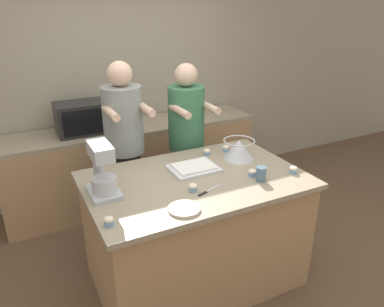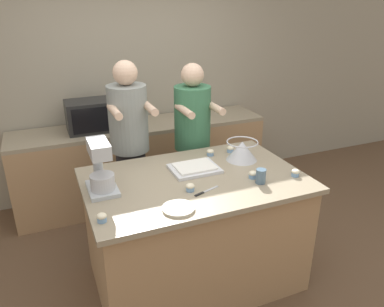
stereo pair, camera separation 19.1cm
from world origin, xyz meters
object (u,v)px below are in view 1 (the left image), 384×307
object	(u,v)px
person_right	(187,146)
small_plate	(184,209)
cupcake_2	(252,173)
cupcake_5	(293,170)
cupcake_1	(109,221)
stand_mixer	(102,172)
drinking_glass	(261,174)
cupcake_4	(207,152)
baking_tray	(194,168)
cupcake_3	(193,187)
person_left	(126,154)
mixing_bowl	(239,149)
cupcake_0	(226,148)
microwave_oven	(84,118)
knife	(208,191)

from	to	relation	value
person_right	small_plate	xyz separation A→B (m)	(-0.58, -1.16, 0.07)
cupcake_2	cupcake_5	size ratio (longest dim) A/B	1.00
small_plate	cupcake_1	bearing A→B (deg)	174.25
stand_mixer	cupcake_5	world-z (taller)	stand_mixer
drinking_glass	cupcake_4	bearing A→B (deg)	100.81
person_right	baking_tray	distance (m)	0.70
small_plate	cupcake_3	size ratio (longest dim) A/B	3.51
person_left	person_right	bearing A→B (deg)	-0.01
mixing_bowl	cupcake_1	bearing A→B (deg)	-158.24
cupcake_0	cupcake_3	bearing A→B (deg)	-138.62
microwave_oven	person_right	bearing A→B (deg)	-42.61
cupcake_0	cupcake_1	world-z (taller)	same
baking_tray	knife	world-z (taller)	baking_tray
cupcake_4	baking_tray	bearing A→B (deg)	-137.59
microwave_oven	cupcake_0	bearing A→B (deg)	-49.37
drinking_glass	cupcake_5	distance (m)	0.31
knife	cupcake_5	xyz separation A→B (m)	(0.74, -0.03, 0.03)
drinking_glass	cupcake_1	bearing A→B (deg)	-176.48
cupcake_0	cupcake_2	distance (m)	0.53
stand_mixer	cupcake_2	world-z (taller)	stand_mixer
person_left	knife	xyz separation A→B (m)	(0.29, -1.01, 0.03)
small_plate	person_left	bearing A→B (deg)	91.35
knife	cupcake_3	distance (m)	0.11
mixing_bowl	microwave_oven	world-z (taller)	microwave_oven
baking_tray	cupcake_2	world-z (taller)	cupcake_2
cupcake_3	cupcake_2	bearing A→B (deg)	0.88
drinking_glass	small_plate	xyz separation A→B (m)	(-0.69, -0.12, -0.05)
mixing_bowl	baking_tray	size ratio (longest dim) A/B	0.71
drinking_glass	mixing_bowl	bearing A→B (deg)	78.69
cupcake_1	person_right	bearing A→B (deg)	46.15
person_right	mixing_bowl	size ratio (longest dim) A/B	6.26
cupcake_0	mixing_bowl	bearing A→B (deg)	-87.94
person_right	cupcake_5	xyz separation A→B (m)	(0.42, -1.04, 0.09)
person_right	drinking_glass	size ratio (longest dim) A/B	15.20
stand_mixer	cupcake_3	world-z (taller)	stand_mixer
person_right	cupcake_0	xyz separation A→B (m)	(0.19, -0.42, 0.09)
person_left	cupcake_0	xyz separation A→B (m)	(0.80, -0.42, 0.06)
knife	cupcake_4	world-z (taller)	cupcake_4
baking_tray	cupcake_4	xyz separation A→B (m)	(0.24, 0.22, 0.01)
mixing_bowl	stand_mixer	bearing A→B (deg)	-175.01
person_left	microwave_oven	xyz separation A→B (m)	(-0.19, 0.74, 0.16)
knife	cupcake_0	world-z (taller)	cupcake_0
cupcake_4	microwave_oven	bearing A→B (deg)	124.48
person_right	baking_tray	size ratio (longest dim) A/B	4.46
drinking_glass	cupcake_1	size ratio (longest dim) A/B	1.80
person_left	baking_tray	xyz separation A→B (m)	(0.36, -0.64, 0.05)
knife	cupcake_0	distance (m)	0.78
knife	cupcake_2	world-z (taller)	cupcake_2
drinking_glass	knife	size ratio (longest dim) A/B	0.51
baking_tray	small_plate	distance (m)	0.61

